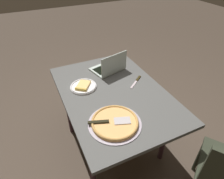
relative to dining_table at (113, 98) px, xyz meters
name	(u,v)px	position (x,y,z in m)	size (l,w,h in m)	color
ground_plane	(113,143)	(0.00, 0.00, -0.65)	(12.00, 12.00, 0.00)	#45392E
dining_table	(113,98)	(0.00, 0.00, 0.00)	(1.26, 0.87, 0.72)	#4E4E4C
laptop	(109,67)	(-0.34, 0.11, 0.11)	(0.30, 0.36, 0.21)	#ADBBB1
pizza_plate	(83,86)	(-0.17, -0.22, 0.08)	(0.24, 0.24, 0.04)	white
pizza_tray	(115,122)	(0.35, -0.15, 0.08)	(0.39, 0.39, 0.04)	#AA9EAB
table_knife	(137,81)	(-0.06, 0.27, 0.07)	(0.15, 0.19, 0.01)	beige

